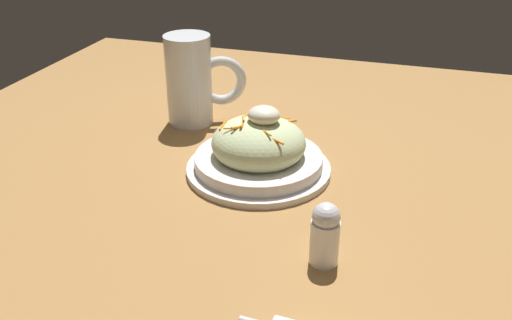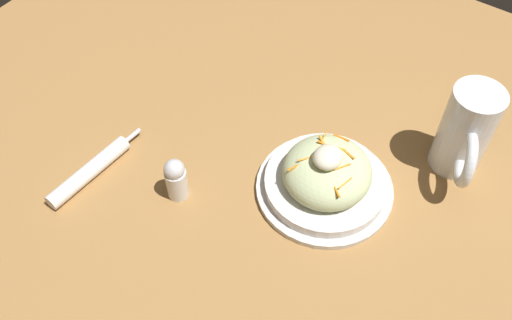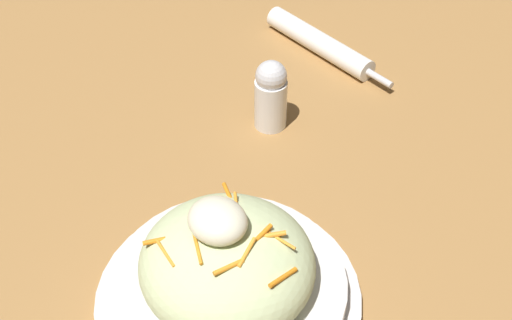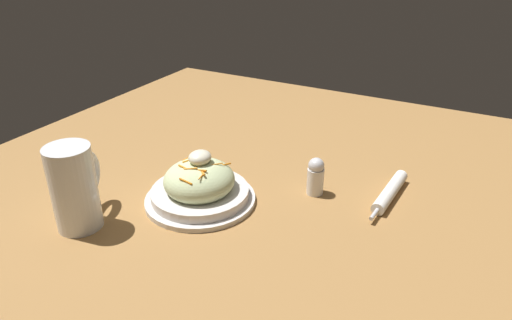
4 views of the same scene
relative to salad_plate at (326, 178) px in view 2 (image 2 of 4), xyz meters
name	(u,v)px [view 2 (image 2 of 4)]	position (x,y,z in m)	size (l,w,h in m)	color
ground_plane	(240,195)	(-0.09, 0.11, -0.04)	(1.43, 1.43, 0.00)	#9E703D
salad_plate	(326,178)	(0.00, 0.00, 0.00)	(0.22, 0.22, 0.11)	silver
beer_mug	(464,136)	(0.17, -0.15, 0.04)	(0.14, 0.09, 0.16)	white
napkin_roll	(90,171)	(-0.20, 0.34, -0.02)	(0.20, 0.04, 0.03)	white
salt_shaker	(176,178)	(-0.14, 0.19, 0.01)	(0.04, 0.04, 0.08)	white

